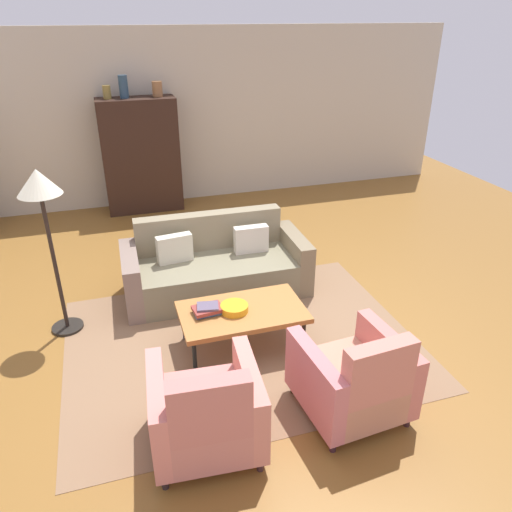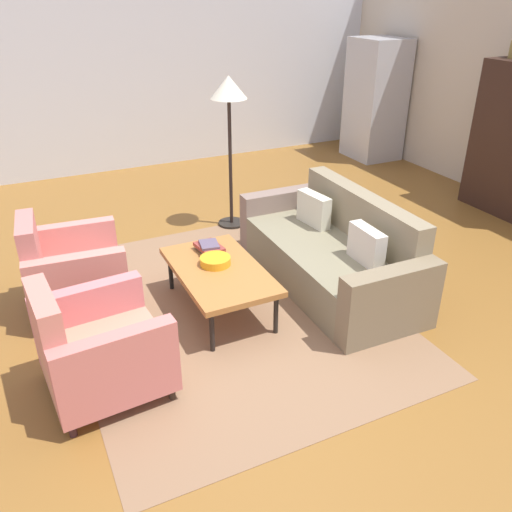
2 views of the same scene
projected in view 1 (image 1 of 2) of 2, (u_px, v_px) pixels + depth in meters
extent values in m
plane|color=brown|center=(267.00, 330.00, 5.13)|extent=(11.37, 11.37, 0.00)
cube|color=beige|center=(186.00, 117.00, 8.18)|extent=(9.48, 0.12, 2.80)
cube|color=#876548|center=(241.00, 342.00, 4.94)|extent=(3.40, 2.60, 0.01)
cube|color=#7A7459|center=(217.00, 276.00, 5.74)|extent=(1.76, 0.93, 0.42)
cube|color=#85785C|center=(210.00, 246.00, 5.95)|extent=(1.74, 0.21, 0.86)
cube|color=#7A6B51|center=(294.00, 258.00, 5.94)|extent=(0.20, 0.90, 0.62)
cube|color=#7F6A5E|center=(132.00, 280.00, 5.45)|extent=(0.20, 0.90, 0.62)
cube|color=beige|center=(251.00, 239.00, 5.77)|extent=(0.40, 0.13, 0.32)
cube|color=beige|center=(175.00, 249.00, 5.55)|extent=(0.41, 0.17, 0.32)
cylinder|color=black|center=(184.00, 324.00, 4.91)|extent=(0.04, 0.04, 0.37)
cylinder|color=black|center=(283.00, 307.00, 5.19)|extent=(0.04, 0.04, 0.37)
cylinder|color=black|center=(195.00, 357.00, 4.43)|extent=(0.04, 0.04, 0.37)
cylinder|color=black|center=(303.00, 336.00, 4.72)|extent=(0.04, 0.04, 0.37)
cube|color=#A56A32|center=(242.00, 312.00, 4.72)|extent=(1.20, 0.70, 0.05)
cylinder|color=black|center=(160.00, 413.00, 4.00)|extent=(0.05, 0.05, 0.10)
cylinder|color=#2B2318|center=(242.00, 400.00, 4.14)|extent=(0.05, 0.05, 0.10)
cylinder|color=#2B1F1F|center=(165.00, 483.00, 3.41)|extent=(0.05, 0.05, 0.10)
cylinder|color=#3B2122|center=(260.00, 465.00, 3.54)|extent=(0.05, 0.05, 0.10)
cube|color=tan|center=(206.00, 418.00, 3.68)|extent=(0.62, 0.84, 0.30)
cube|color=#C5736B|center=(211.00, 427.00, 3.29)|extent=(0.57, 0.18, 0.78)
cube|color=#D57E75|center=(159.00, 412.00, 3.56)|extent=(0.18, 0.81, 0.56)
cube|color=tan|center=(250.00, 397.00, 3.69)|extent=(0.18, 0.81, 0.56)
cylinder|color=#342314|center=(294.00, 388.00, 4.26)|extent=(0.05, 0.05, 0.10)
cylinder|color=#36271C|center=(360.00, 369.00, 4.49)|extent=(0.05, 0.05, 0.10)
cylinder|color=#371C22|center=(333.00, 446.00, 3.70)|extent=(0.05, 0.05, 0.10)
cylinder|color=#3A2023|center=(407.00, 421.00, 3.93)|extent=(0.05, 0.05, 0.10)
cube|color=tan|center=(350.00, 385.00, 4.00)|extent=(0.62, 0.84, 0.30)
cube|color=tan|center=(377.00, 388.00, 3.62)|extent=(0.57, 0.18, 0.78)
cube|color=#CB7173|center=(314.00, 383.00, 3.83)|extent=(0.18, 0.81, 0.56)
cube|color=#CA7068|center=(387.00, 362.00, 4.06)|extent=(0.18, 0.81, 0.56)
cylinder|color=orange|center=(234.00, 308.00, 4.67)|extent=(0.27, 0.27, 0.07)
cube|color=#3C5F87|center=(208.00, 312.00, 4.65)|extent=(0.27, 0.17, 0.03)
cube|color=brown|center=(208.00, 309.00, 4.63)|extent=(0.30, 0.22, 0.03)
cube|color=#584B61|center=(208.00, 306.00, 4.62)|extent=(0.22, 0.19, 0.02)
cube|color=black|center=(141.00, 156.00, 7.88)|extent=(1.20, 0.50, 1.80)
cube|color=#331A15|center=(121.00, 153.00, 8.02)|extent=(0.56, 0.01, 1.51)
cube|color=black|center=(158.00, 151.00, 8.18)|extent=(0.56, 0.01, 1.51)
cylinder|color=olive|center=(107.00, 92.00, 7.33)|extent=(0.12, 0.12, 0.20)
cylinder|color=#294257|center=(123.00, 87.00, 7.37)|extent=(0.14, 0.14, 0.33)
cylinder|color=#905F38|center=(157.00, 89.00, 7.52)|extent=(0.16, 0.16, 0.23)
cylinder|color=black|center=(68.00, 327.00, 5.15)|extent=(0.32, 0.32, 0.03)
cylinder|color=black|center=(55.00, 264.00, 4.82)|extent=(0.04, 0.04, 1.45)
cone|color=beige|center=(38.00, 182.00, 4.44)|extent=(0.40, 0.40, 0.24)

